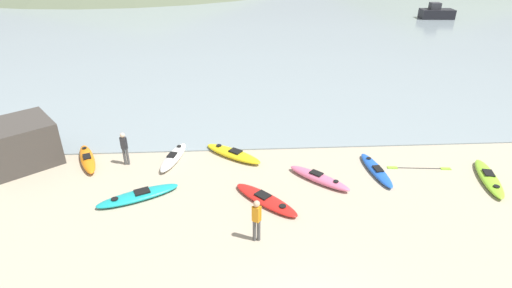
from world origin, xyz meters
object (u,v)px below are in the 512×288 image
(person_near_waterline, at_px, (124,147))
(person_near_foreground, at_px, (257,218))
(moored_boat_0, at_px, (436,13))
(kayak_on_sand_2, at_px, (138,195))
(kayak_on_sand_4, at_px, (87,159))
(kayak_on_sand_6, at_px, (376,170))
(loose_paddle, at_px, (419,168))
(kayak_on_sand_5, at_px, (319,178))
(kayak_on_sand_3, at_px, (174,157))
(kayak_on_sand_0, at_px, (489,178))
(kayak_on_sand_7, at_px, (233,154))
(shoreline_rock, at_px, (20,143))
(kayak_on_sand_1, at_px, (266,200))

(person_near_waterline, bearing_deg, person_near_foreground, -44.10)
(moored_boat_0, bearing_deg, kayak_on_sand_2, -128.48)
(person_near_foreground, xyz_separation_m, person_near_waterline, (-5.55, 5.38, -0.02))
(kayak_on_sand_4, relative_size, kayak_on_sand_6, 0.96)
(loose_paddle, bearing_deg, kayak_on_sand_4, 174.68)
(kayak_on_sand_5, relative_size, kayak_on_sand_6, 0.85)
(kayak_on_sand_3, distance_m, kayak_on_sand_5, 6.66)
(kayak_on_sand_3, height_order, kayak_on_sand_4, kayak_on_sand_4)
(kayak_on_sand_5, xyz_separation_m, moored_boat_0, (21.59, 35.56, 0.55))
(kayak_on_sand_0, height_order, kayak_on_sand_2, kayak_on_sand_0)
(kayak_on_sand_6, relative_size, kayak_on_sand_7, 1.03)
(kayak_on_sand_5, bearing_deg, loose_paddle, 9.52)
(kayak_on_sand_2, xyz_separation_m, kayak_on_sand_5, (7.32, 0.81, 0.03))
(person_near_foreground, height_order, person_near_waterline, person_near_foreground)
(kayak_on_sand_5, height_order, kayak_on_sand_6, kayak_on_sand_5)
(person_near_waterline, height_order, moored_boat_0, moored_boat_0)
(kayak_on_sand_7, relative_size, shoreline_rock, 1.06)
(kayak_on_sand_7, bearing_deg, kayak_on_sand_5, -32.71)
(kayak_on_sand_1, bearing_deg, kayak_on_sand_5, 29.98)
(kayak_on_sand_1, relative_size, kayak_on_sand_2, 0.86)
(kayak_on_sand_5, distance_m, shoreline_rock, 13.28)
(kayak_on_sand_2, relative_size, moored_boat_0, 0.80)
(moored_boat_0, xyz_separation_m, shoreline_rock, (-34.63, -33.20, 0.26))
(kayak_on_sand_6, distance_m, shoreline_rock, 15.80)
(kayak_on_sand_7, bearing_deg, kayak_on_sand_1, -71.23)
(kayak_on_sand_3, relative_size, person_near_waterline, 1.75)
(kayak_on_sand_2, distance_m, kayak_on_sand_3, 3.10)
(kayak_on_sand_4, xyz_separation_m, shoreline_rock, (-2.83, 0.19, 0.80))
(kayak_on_sand_3, relative_size, person_near_foreground, 1.70)
(kayak_on_sand_3, xyz_separation_m, shoreline_rock, (-6.73, 0.23, 0.80))
(kayak_on_sand_6, xyz_separation_m, moored_boat_0, (18.96, 34.99, 0.58))
(person_near_waterline, bearing_deg, kayak_on_sand_6, -6.85)
(kayak_on_sand_4, bearing_deg, loose_paddle, -5.32)
(kayak_on_sand_6, height_order, kayak_on_sand_7, kayak_on_sand_7)
(moored_boat_0, bearing_deg, kayak_on_sand_0, -111.91)
(person_near_foreground, relative_size, person_near_waterline, 1.03)
(kayak_on_sand_2, distance_m, shoreline_rock, 6.59)
(kayak_on_sand_6, bearing_deg, kayak_on_sand_0, -11.69)
(kayak_on_sand_0, bearing_deg, kayak_on_sand_2, -178.25)
(moored_boat_0, bearing_deg, kayak_on_sand_1, -122.97)
(kayak_on_sand_1, height_order, kayak_on_sand_3, kayak_on_sand_3)
(moored_boat_0, relative_size, loose_paddle, 1.46)
(kayak_on_sand_5, height_order, shoreline_rock, shoreline_rock)
(kayak_on_sand_3, height_order, kayak_on_sand_6, kayak_on_sand_3)
(person_near_foreground, bearing_deg, kayak_on_sand_7, 97.53)
(kayak_on_sand_2, height_order, kayak_on_sand_7, kayak_on_sand_7)
(kayak_on_sand_7, bearing_deg, kayak_on_sand_6, -15.66)
(kayak_on_sand_4, bearing_deg, kayak_on_sand_0, -8.32)
(person_near_foreground, bearing_deg, moored_boat_0, 57.98)
(kayak_on_sand_2, bearing_deg, person_near_foreground, -30.82)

